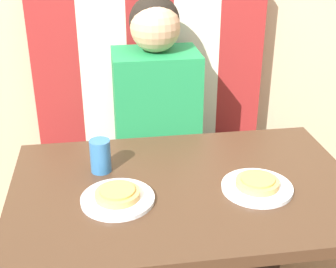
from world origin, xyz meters
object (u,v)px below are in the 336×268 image
plate_right (257,187)px  pizza_right (257,182)px  plate_left (118,199)px  pizza_left (117,194)px  drinking_cup (100,156)px  person (156,88)px

plate_right → pizza_right: 0.02m
plate_left → pizza_left: (0.00, 0.00, 0.02)m
pizza_left → pizza_right: same height
pizza_left → drinking_cup: size_ratio=1.20×
person → plate_left: person is taller
plate_left → drinking_cup: (-0.04, 0.17, 0.04)m
person → pizza_right: size_ratio=5.85×
pizza_right → pizza_left: bearing=180.0°
person → plate_left: 0.75m
drinking_cup → plate_right: bearing=-21.6°
person → plate_right: (0.20, -0.72, -0.05)m
person → pizza_left: (-0.20, -0.72, -0.03)m
plate_left → plate_right: size_ratio=1.00×
plate_left → pizza_left: size_ratio=1.65×
plate_right → person: bearing=105.2°
person → drinking_cup: size_ratio=7.00×
drinking_cup → pizza_right: bearing=-21.6°
plate_right → pizza_right: pizza_right is taller
person → pizza_right: (0.20, -0.72, -0.03)m
plate_left → pizza_right: bearing=0.0°
person → pizza_left: bearing=-105.2°
pizza_left → pizza_right: 0.39m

